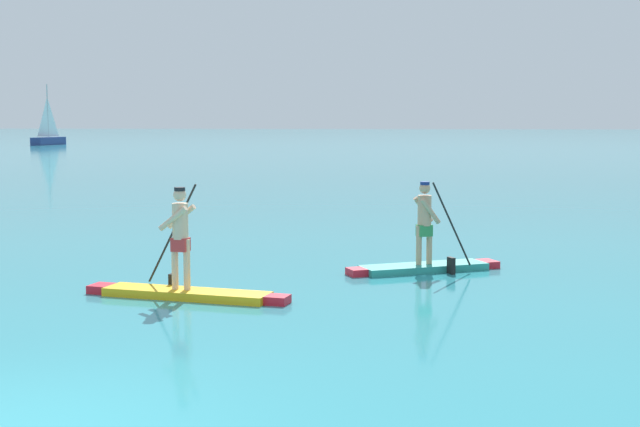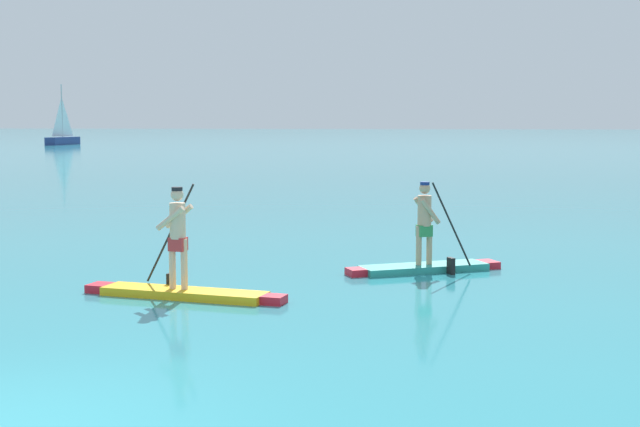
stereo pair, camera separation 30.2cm
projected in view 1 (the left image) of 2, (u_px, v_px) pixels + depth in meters
The scene contains 3 objects.
paddleboarder_mid_center at pixel (184, 277), 14.71m from camera, with size 3.51×1.16×1.85m.
paddleboarder_far_right at pixel (425, 255), 17.25m from camera, with size 2.96×1.77×1.75m.
sailboat_left_horizon at pixel (48, 137), 96.73m from camera, with size 1.97×5.24×6.46m.
Camera 1 is at (3.77, -7.78, 2.94)m, focal length 50.64 mm.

